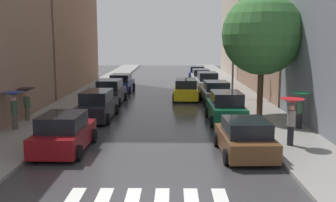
{
  "coord_description": "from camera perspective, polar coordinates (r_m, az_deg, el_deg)",
  "views": [
    {
      "loc": [
        0.77,
        -10.04,
        4.85
      ],
      "look_at": [
        0.46,
        16.01,
        0.67
      ],
      "focal_mm": 42.12,
      "sensor_mm": 36.0,
      "label": 1
    }
  ],
  "objects": [
    {
      "name": "parked_car_right_second",
      "position": [
        23.02,
        8.38,
        -1.02
      ],
      "size": [
        2.12,
        4.4,
        1.81
      ],
      "rotation": [
        0.0,
        0.0,
        1.58
      ],
      "color": "#0C4C2D",
      "rests_on": "ground"
    },
    {
      "name": "pedestrian_by_kerb",
      "position": [
        18.06,
        17.46,
        -1.39
      ],
      "size": [
        1.07,
        1.07,
        2.09
      ],
      "rotation": [
        0.0,
        0.0,
        4.87
      ],
      "color": "black",
      "rests_on": "sidewalk_right"
    },
    {
      "name": "sidewalk_left",
      "position": [
        35.13,
        -11.27,
        1.13
      ],
      "size": [
        3.0,
        72.0,
        0.15
      ],
      "primitive_type": "cube",
      "color": "gray",
      "rests_on": "ground"
    },
    {
      "name": "parked_car_left_nearest",
      "position": [
        17.62,
        -14.83,
        -4.55
      ],
      "size": [
        2.19,
        4.28,
        1.67
      ],
      "rotation": [
        0.0,
        0.0,
        1.55
      ],
      "color": "maroon",
      "rests_on": "ground"
    },
    {
      "name": "building_right_far",
      "position": [
        52.86,
        12.11,
        12.01
      ],
      "size": [
        6.0,
        15.22,
        15.39
      ],
      "primitive_type": "cube",
      "color": "#B2A38C",
      "rests_on": "ground"
    },
    {
      "name": "parked_car_left_second",
      "position": [
        24.04,
        -10.17,
        -0.68
      ],
      "size": [
        2.06,
        4.78,
        1.76
      ],
      "rotation": [
        0.0,
        0.0,
        1.55
      ],
      "color": "black",
      "rests_on": "ground"
    },
    {
      "name": "crosswalk_stripes",
      "position": [
        12.14,
        -3.12,
        -14.42
      ],
      "size": [
        4.95,
        2.2,
        0.01
      ],
      "color": "silver",
      "rests_on": "ground"
    },
    {
      "name": "parked_car_right_sixth",
      "position": [
        47.15,
        4.26,
        4.08
      ],
      "size": [
        2.22,
        4.76,
        1.54
      ],
      "rotation": [
        0.0,
        0.0,
        1.52
      ],
      "color": "navy",
      "rests_on": "ground"
    },
    {
      "name": "sidewalk_right",
      "position": [
        34.84,
        10.14,
        1.1
      ],
      "size": [
        3.0,
        72.0,
        0.15
      ],
      "primitive_type": "cube",
      "color": "gray",
      "rests_on": "ground"
    },
    {
      "name": "street_tree_right",
      "position": [
        24.57,
        13.49,
        9.33
      ],
      "size": [
        4.87,
        4.87,
        7.34
      ],
      "color": "#513823",
      "rests_on": "sidewalk_right"
    },
    {
      "name": "parked_car_right_fourth",
      "position": [
        35.76,
        5.69,
        2.64
      ],
      "size": [
        2.15,
        4.39,
        1.82
      ],
      "rotation": [
        0.0,
        0.0,
        1.6
      ],
      "color": "#B2B7BF",
      "rests_on": "ground"
    },
    {
      "name": "ground_plane",
      "position": [
        34.39,
        -0.61,
        0.98
      ],
      "size": [
        28.0,
        72.0,
        0.04
      ],
      "primitive_type": "cube",
      "color": "#353538"
    },
    {
      "name": "parked_car_right_third",
      "position": [
        29.51,
        6.92,
        1.14
      ],
      "size": [
        2.27,
        4.18,
        1.69
      ],
      "rotation": [
        0.0,
        0.0,
        1.62
      ],
      "color": "#474C51",
      "rests_on": "ground"
    },
    {
      "name": "parked_car_left_fourth",
      "position": [
        35.96,
        -6.77,
        2.53
      ],
      "size": [
        2.21,
        4.19,
        1.63
      ],
      "rotation": [
        0.0,
        0.0,
        1.53
      ],
      "color": "navy",
      "rests_on": "ground"
    },
    {
      "name": "taxi_midroad",
      "position": [
        31.37,
        2.62,
        1.62
      ],
      "size": [
        2.18,
        4.53,
        1.81
      ],
      "rotation": [
        0.0,
        0.0,
        1.54
      ],
      "color": "yellow",
      "rests_on": "ground"
    },
    {
      "name": "pedestrian_foreground",
      "position": [
        21.65,
        18.58,
        -0.14
      ],
      "size": [
        1.02,
        1.02,
        1.91
      ],
      "rotation": [
        0.0,
        0.0,
        0.08
      ],
      "color": "black",
      "rests_on": "sidewalk_right"
    },
    {
      "name": "parked_car_right_fifth",
      "position": [
        41.42,
        4.76,
        3.43
      ],
      "size": [
        2.07,
        4.62,
        1.64
      ],
      "rotation": [
        0.0,
        0.0,
        1.58
      ],
      "color": "#B2B7BF",
      "rests_on": "ground"
    },
    {
      "name": "parked_car_left_third",
      "position": [
        29.59,
        -8.36,
        1.23
      ],
      "size": [
        2.11,
        4.33,
        1.81
      ],
      "rotation": [
        0.0,
        0.0,
        1.54
      ],
      "color": "black",
      "rests_on": "ground"
    },
    {
      "name": "pedestrian_far_side",
      "position": [
        21.83,
        -21.42,
        -0.07
      ],
      "size": [
        1.08,
        1.08,
        1.95
      ],
      "rotation": [
        0.0,
        0.0,
        5.39
      ],
      "color": "brown",
      "rests_on": "sidewalk_left"
    },
    {
      "name": "pedestrian_near_tree",
      "position": [
        23.94,
        -19.79,
        0.6
      ],
      "size": [
        1.03,
        1.03,
        1.87
      ],
      "rotation": [
        0.0,
        0.0,
        5.96
      ],
      "color": "brown",
      "rests_on": "sidewalk_left"
    },
    {
      "name": "parked_car_right_nearest",
      "position": [
        16.76,
        11.07,
        -5.3
      ],
      "size": [
        2.29,
        4.11,
        1.54
      ],
      "rotation": [
        0.0,
        0.0,
        1.61
      ],
      "color": "brown",
      "rests_on": "ground"
    },
    {
      "name": "lamp_post_right",
      "position": [
        31.68,
        9.44,
        7.48
      ],
      "size": [
        0.6,
        0.28,
        6.67
      ],
      "color": "#595B60",
      "rests_on": "sidewalk_right"
    }
  ]
}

